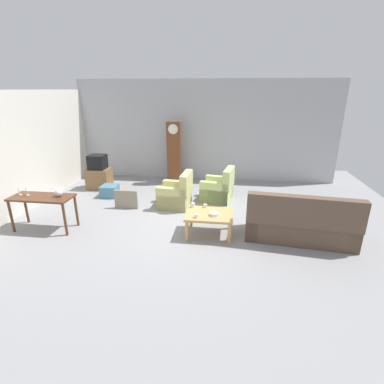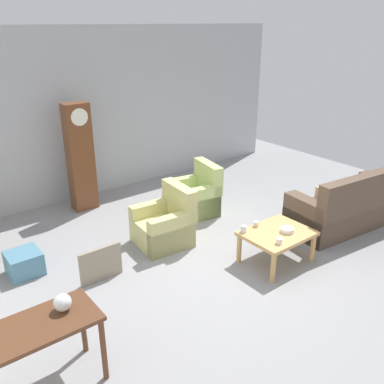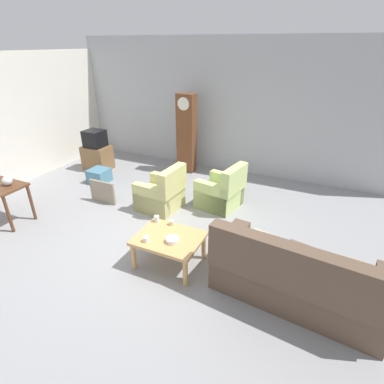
# 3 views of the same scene
# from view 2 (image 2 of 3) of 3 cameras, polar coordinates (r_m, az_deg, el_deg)

# --- Properties ---
(ground_plane) EXTENTS (10.40, 10.40, 0.00)m
(ground_plane) POSITION_cam_2_polar(r_m,az_deg,el_deg) (6.26, 5.07, -9.00)
(ground_plane) COLOR gray
(garage_door_wall) EXTENTS (8.40, 0.16, 3.20)m
(garage_door_wall) POSITION_cam_2_polar(r_m,az_deg,el_deg) (8.48, -11.55, 10.76)
(garage_door_wall) COLOR #ADAFB5
(garage_door_wall) RESTS_ON ground_plane
(couch_floral) EXTENTS (2.18, 1.10, 1.04)m
(couch_floral) POSITION_cam_2_polar(r_m,az_deg,el_deg) (7.47, 20.73, -1.94)
(couch_floral) COLOR brown
(couch_floral) RESTS_ON ground_plane
(armchair_olive_near) EXTENTS (0.84, 0.82, 0.92)m
(armchair_olive_near) POSITION_cam_2_polar(r_m,az_deg,el_deg) (6.50, -3.76, -4.59)
(armchair_olive_near) COLOR #CCC67A
(armchair_olive_near) RESTS_ON ground_plane
(armchair_olive_far) EXTENTS (0.92, 0.89, 0.92)m
(armchair_olive_far) POSITION_cam_2_polar(r_m,az_deg,el_deg) (7.49, 0.40, -0.73)
(armchair_olive_far) COLOR #C0D57F
(armchair_olive_far) RESTS_ON ground_plane
(coffee_table_wood) EXTENTS (0.96, 0.76, 0.48)m
(coffee_table_wood) POSITION_cam_2_polar(r_m,az_deg,el_deg) (6.08, 11.59, -5.97)
(coffee_table_wood) COLOR tan
(coffee_table_wood) RESTS_ON ground_plane
(console_table_dark) EXTENTS (1.30, 0.56, 0.75)m
(console_table_dark) POSITION_cam_2_polar(r_m,az_deg,el_deg) (4.17, -21.76, -18.31)
(console_table_dark) COLOR #56331E
(console_table_dark) RESTS_ON ground_plane
(grandfather_clock) EXTENTS (0.44, 0.30, 1.96)m
(grandfather_clock) POSITION_cam_2_polar(r_m,az_deg,el_deg) (7.73, -15.08, 4.60)
(grandfather_clock) COLOR brown
(grandfather_clock) RESTS_ON ground_plane
(framed_picture_leaning) EXTENTS (0.60, 0.05, 0.48)m
(framed_picture_leaning) POSITION_cam_2_polar(r_m,az_deg,el_deg) (5.77, -12.41, -9.62)
(framed_picture_leaning) COLOR gray
(framed_picture_leaning) RESTS_ON ground_plane
(storage_box_blue) EXTENTS (0.44, 0.44, 0.32)m
(storage_box_blue) POSITION_cam_2_polar(r_m,az_deg,el_deg) (6.26, -22.04, -9.02)
(storage_box_blue) COLOR teal
(storage_box_blue) RESTS_ON ground_plane
(glass_dome_cloche) EXTENTS (0.17, 0.17, 0.17)m
(glass_dome_cloche) POSITION_cam_2_polar(r_m,az_deg,el_deg) (4.17, -17.36, -14.26)
(glass_dome_cloche) COLOR silver
(glass_dome_cloche) RESTS_ON console_table_dark
(cup_white_porcelain) EXTENTS (0.08, 0.08, 0.08)m
(cup_white_porcelain) POSITION_cam_2_polar(r_m,az_deg,el_deg) (5.74, 11.86, -6.59)
(cup_white_porcelain) COLOR white
(cup_white_porcelain) RESTS_ON coffee_table_wood
(cup_blue_rimmed) EXTENTS (0.08, 0.08, 0.10)m
(cup_blue_rimmed) POSITION_cam_2_polar(r_m,az_deg,el_deg) (5.95, 7.10, -5.05)
(cup_blue_rimmed) COLOR silver
(cup_blue_rimmed) RESTS_ON coffee_table_wood
(cup_cream_tall) EXTENTS (0.08, 0.08, 0.08)m
(cup_cream_tall) POSITION_cam_2_polar(r_m,az_deg,el_deg) (6.13, 8.77, -4.36)
(cup_cream_tall) COLOR beige
(cup_cream_tall) RESTS_ON coffee_table_wood
(bowl_white_stacked) EXTENTS (0.19, 0.19, 0.06)m
(bowl_white_stacked) POSITION_cam_2_polar(r_m,az_deg,el_deg) (6.06, 12.91, -5.10)
(bowl_white_stacked) COLOR white
(bowl_white_stacked) RESTS_ON coffee_table_wood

